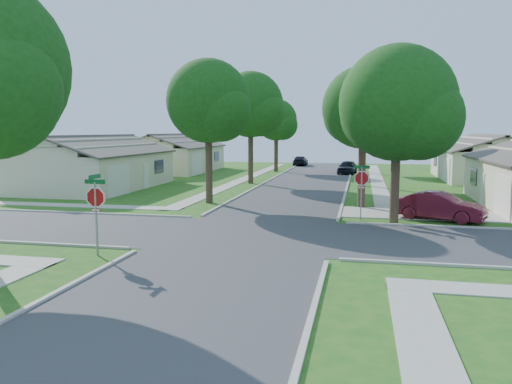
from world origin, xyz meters
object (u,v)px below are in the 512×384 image
Objects in this scene: house_ne_far at (485,163)px; house_nw_near at (95,169)px; tree_e_mid at (364,109)px; car_curb_east at (347,167)px; tree_w_far at (277,122)px; car_curb_west at (300,161)px; tree_ne_corner at (399,109)px; tree_w_near at (209,105)px; car_driveway at (440,206)px; tree_w_mid at (251,108)px; stop_sign_ne at (362,181)px; tree_e_near at (364,112)px; house_nw_far at (174,158)px; stop_sign_sw at (96,201)px; tree_e_far at (364,117)px.

house_ne_far is 34.91m from house_nw_near.
house_nw_near is (-20.75, -6.01, -4.74)m from tree_e_mid.
house_nw_near is 3.23× the size of car_curb_east.
car_curb_west is at bearing 81.92° from tree_w_far.
tree_ne_corner is at bearing 102.16° from car_curb_west.
tree_w_near is 2.05× the size of car_driveway.
tree_w_mid reaches higher than car_curb_east.
tree_w_mid is at bearing 119.80° from stop_sign_ne.
tree_e_near is 24.13m from car_curb_east.
stop_sign_ne is 11.07m from tree_w_near.
house_ne_far is 24.52m from car_curb_west.
tree_w_near reaches higher than house_nw_far.
tree_e_mid reaches higher than tree_w_far.
car_curb_west is (-19.19, 15.23, -0.90)m from house_ne_far.
house_nw_far is (0.00, 17.00, 0.00)m from house_nw_near.
car_curb_west is at bearing 102.72° from tree_e_near.
stop_sign_sw is 0.34× the size of tree_ne_corner.
tree_w_far is (-9.35, 29.31, 3.48)m from stop_sign_ne.
tree_ne_corner is 0.64× the size of house_nw_far.
car_driveway is (3.87, -3.51, -4.92)m from tree_e_near.
house_nw_near is at bearing 152.17° from tree_w_near.
stop_sign_ne is 0.68× the size of car_driveway.
tree_e_far is (0.05, 29.31, 3.95)m from stop_sign_ne.
tree_w_mid is 21.20m from car_driveway.
house_ne_far and house_nw_near have the same top height.
tree_e_mid is at bearing -54.10° from tree_w_far.
tree_w_mid reaches higher than house_nw_near.
tree_w_far is at bearing 125.90° from tree_e_mid.
house_ne_far is 3.21× the size of car_curb_west.
tree_e_near is 31.24m from house_nw_far.
tree_w_far reaches higher than house_nw_near.
tree_ne_corner is at bearing -51.19° from house_nw_far.
house_nw_near is at bearing -163.85° from tree_e_mid.
tree_ne_corner is at bearing -111.23° from house_ne_far.
tree_w_near is (-9.34, 4.31, 4.08)m from stop_sign_ne.
car_curb_west is (1.45, 10.22, -4.89)m from tree_w_far.
house_nw_far is (-11.35, 22.99, -4.60)m from tree_w_near.
tree_w_far is at bearing 89.93° from stop_sign_sw.
tree_w_mid reaches higher than house_nw_far.
house_nw_near is at bearing -120.82° from tree_w_far.
car_driveway is (13.32, 10.20, -1.31)m from stop_sign_sw.
tree_w_far reaches higher than house_ne_far.
tree_e_far is 0.64× the size of house_ne_far.
tree_w_mid is (-9.34, 16.31, 4.46)m from stop_sign_ne.
tree_ne_corner is at bearing -69.72° from tree_w_far.
house_ne_far and house_nw_far have the same top height.
tree_e_near is at bearing -90.00° from tree_e_far.
tree_w_far is 1.91× the size of car_curb_east.
tree_e_near is at bearing -69.39° from tree_w_far.
stop_sign_sw is at bearing -94.90° from car_curb_east.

